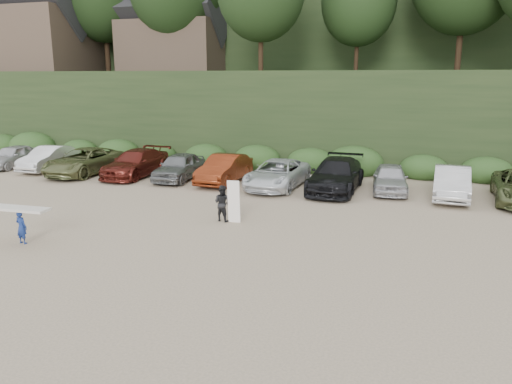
% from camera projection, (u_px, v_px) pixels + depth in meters
% --- Properties ---
extents(ground, '(120.00, 120.00, 0.00)m').
position_uv_depth(ground, '(187.00, 244.00, 17.23)').
color(ground, tan).
rests_on(ground, ground).
extents(hillside_backdrop, '(90.00, 41.50, 28.00)m').
position_uv_depth(hillside_backdrop, '(340.00, 17.00, 48.14)').
color(hillside_backdrop, black).
rests_on(hillside_backdrop, ground).
extents(parked_cars, '(39.59, 5.84, 1.62)m').
position_uv_depth(parked_cars, '(307.00, 174.00, 25.67)').
color(parked_cars, '#B6B7BC').
rests_on(parked_cars, ground).
extents(child_surfer, '(2.17, 0.68, 1.29)m').
position_uv_depth(child_surfer, '(20.00, 219.00, 17.12)').
color(child_surfer, navy).
rests_on(child_surfer, ground).
extents(adult_surfer, '(1.21, 0.71, 1.72)m').
position_uv_depth(adult_surfer, '(223.00, 203.00, 19.85)').
color(adult_surfer, black).
rests_on(adult_surfer, ground).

